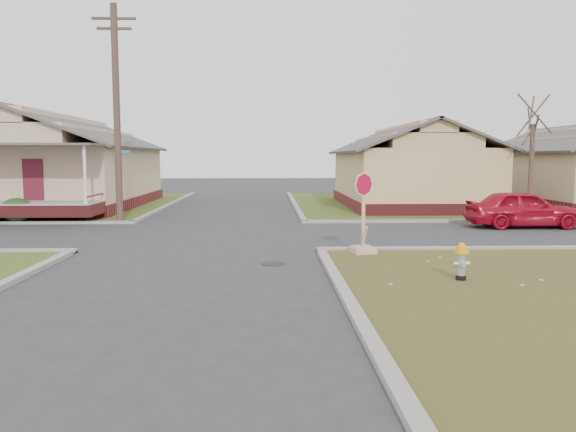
{
  "coord_description": "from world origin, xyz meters",
  "views": [
    {
      "loc": [
        2.08,
        -14.9,
        2.77
      ],
      "look_at": [
        2.64,
        1.0,
        1.1
      ],
      "focal_mm": 35.0,
      "sensor_mm": 36.0,
      "label": 1
    }
  ],
  "objects_px": {
    "utility_pole": "(117,111)",
    "fire_hydrant": "(461,259)",
    "red_sedan": "(523,209)",
    "stop_sign": "(363,236)"
  },
  "relations": [
    {
      "from": "fire_hydrant",
      "to": "utility_pole",
      "type": "bearing_deg",
      "value": 133.2
    },
    {
      "from": "utility_pole",
      "to": "fire_hydrant",
      "type": "distance_m",
      "value": 16.27
    },
    {
      "from": "utility_pole",
      "to": "red_sedan",
      "type": "relative_size",
      "value": 2.06
    },
    {
      "from": "utility_pole",
      "to": "fire_hydrant",
      "type": "relative_size",
      "value": 10.74
    },
    {
      "from": "utility_pole",
      "to": "stop_sign",
      "type": "distance_m",
      "value": 12.76
    },
    {
      "from": "utility_pole",
      "to": "red_sedan",
      "type": "distance_m",
      "value": 16.94
    },
    {
      "from": "stop_sign",
      "to": "red_sedan",
      "type": "xyz_separation_m",
      "value": [
        7.38,
        6.0,
        0.19
      ]
    },
    {
      "from": "utility_pole",
      "to": "red_sedan",
      "type": "bearing_deg",
      "value": -7.27
    },
    {
      "from": "utility_pole",
      "to": "stop_sign",
      "type": "height_order",
      "value": "utility_pole"
    },
    {
      "from": "utility_pole",
      "to": "stop_sign",
      "type": "xyz_separation_m",
      "value": [
        8.97,
        -8.09,
        -4.11
      ]
    }
  ]
}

